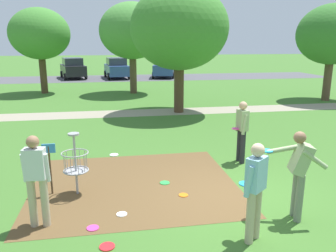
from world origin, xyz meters
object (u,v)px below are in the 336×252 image
(frisbee_near_basket, at_px, (93,228))
(tree_near_right, at_px, (333,35))
(disc_golf_basket, at_px, (73,162))
(frisbee_by_tee, at_px, (183,195))
(player_waiting_left, at_px, (255,187))
(tree_near_left, at_px, (179,28))
(player_throwing, at_px, (299,170))
(parked_car_leftmost, at_px, (73,68))
(player_waiting_right, at_px, (242,128))
(frisbee_far_right, at_px, (165,183))
(player_foreground_watching, at_px, (36,176))
(frisbee_scattered_a, at_px, (114,155))
(tree_mid_left, at_px, (40,34))
(tree_mid_center, at_px, (132,31))
(parked_car_center_right, at_px, (164,67))
(frisbee_far_left, at_px, (122,214))
(frisbee_mid_grass, at_px, (107,247))

(frisbee_near_basket, xyz_separation_m, tree_near_right, (12.53, 11.69, 3.62))
(disc_golf_basket, bearing_deg, frisbee_by_tee, -11.97)
(player_waiting_left, height_order, tree_near_left, tree_near_left)
(frisbee_by_tee, bearing_deg, disc_golf_basket, 168.03)
(frisbee_near_basket, bearing_deg, player_throwing, -4.03)
(parked_car_leftmost, bearing_deg, player_waiting_left, -78.44)
(player_waiting_right, distance_m, frisbee_by_tee, 2.88)
(parked_car_leftmost, bearing_deg, frisbee_far_right, -79.69)
(frisbee_by_tee, bearing_deg, player_foreground_watching, -164.95)
(frisbee_by_tee, xyz_separation_m, tree_near_left, (1.69, 8.83, 3.84))
(frisbee_scattered_a, bearing_deg, tree_near_right, 32.40)
(tree_mid_left, xyz_separation_m, tree_mid_center, (5.71, -0.97, 0.18))
(player_throwing, bearing_deg, frisbee_far_right, 137.15)
(player_waiting_right, bearing_deg, tree_mid_left, 118.16)
(frisbee_scattered_a, xyz_separation_m, tree_mid_left, (-4.25, 13.27, 3.71))
(player_waiting_left, relative_size, parked_car_center_right, 0.38)
(frisbee_far_left, bearing_deg, frisbee_far_right, 51.50)
(frisbee_mid_grass, bearing_deg, frisbee_far_left, 74.96)
(frisbee_far_right, xyz_separation_m, frisbee_scattered_a, (-1.16, 2.27, 0.00))
(player_waiting_left, xyz_separation_m, frisbee_scattered_a, (-2.24, 4.83, -0.96))
(disc_golf_basket, bearing_deg, tree_mid_left, 102.04)
(player_waiting_right, distance_m, parked_car_leftmost, 24.51)
(tree_near_right, bearing_deg, player_waiting_left, -128.22)
(frisbee_far_left, relative_size, parked_car_center_right, 0.05)
(tree_mid_center, bearing_deg, player_waiting_right, -81.49)
(frisbee_scattered_a, bearing_deg, player_waiting_left, -65.10)
(frisbee_far_right, distance_m, tree_mid_left, 16.87)
(tree_near_left, bearing_deg, tree_mid_center, 104.68)
(disc_golf_basket, xyz_separation_m, player_waiting_right, (4.37, 1.32, 0.21))
(frisbee_scattered_a, height_order, parked_car_leftmost, parked_car_leftmost)
(tree_near_right, height_order, tree_mid_left, tree_mid_left)
(frisbee_far_right, bearing_deg, frisbee_near_basket, -132.33)
(player_throwing, xyz_separation_m, parked_car_center_right, (1.65, 26.22, -0.06))
(player_waiting_right, bearing_deg, frisbee_far_left, -144.22)
(player_waiting_right, xyz_separation_m, frisbee_near_basket, (-3.91, -2.85, -0.96))
(frisbee_near_basket, distance_m, parked_car_leftmost, 26.57)
(frisbee_by_tee, distance_m, frisbee_mid_grass, 2.32)
(player_waiting_left, bearing_deg, frisbee_scattered_a, 114.90)
(frisbee_scattered_a, distance_m, parked_car_center_right, 22.51)
(player_throwing, height_order, frisbee_by_tee, player_throwing)
(player_foreground_watching, distance_m, tree_mid_center, 16.56)
(frisbee_near_basket, distance_m, frisbee_far_left, 0.68)
(player_throwing, xyz_separation_m, tree_mid_left, (-7.59, 17.56, 2.73))
(player_waiting_right, relative_size, parked_car_leftmost, 0.38)
(player_foreground_watching, relative_size, tree_mid_left, 0.32)
(player_foreground_watching, distance_m, player_waiting_right, 5.49)
(player_waiting_right, relative_size, tree_near_left, 0.30)
(tree_near_right, bearing_deg, parked_car_center_right, 116.48)
(player_throwing, distance_m, frisbee_mid_grass, 3.67)
(frisbee_by_tee, distance_m, frisbee_scattered_a, 3.33)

